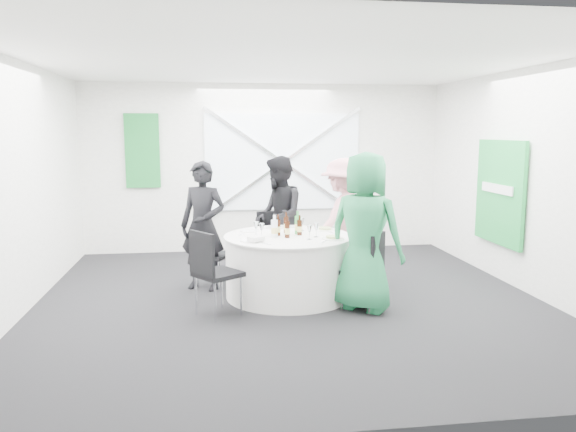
{
  "coord_description": "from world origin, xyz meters",
  "views": [
    {
      "loc": [
        -0.94,
        -6.44,
        2.02
      ],
      "look_at": [
        0.0,
        0.2,
        1.0
      ],
      "focal_mm": 35.0,
      "sensor_mm": 36.0,
      "label": 1
    }
  ],
  "objects": [
    {
      "name": "floor",
      "position": [
        0.0,
        0.0,
        0.0
      ],
      "size": [
        6.0,
        6.0,
        0.0
      ],
      "primitive_type": "plane",
      "color": "black",
      "rests_on": "ground"
    },
    {
      "name": "ceiling",
      "position": [
        0.0,
        0.0,
        2.8
      ],
      "size": [
        6.0,
        6.0,
        0.0
      ],
      "primitive_type": "plane",
      "rotation": [
        3.14,
        0.0,
        0.0
      ],
      "color": "white",
      "rests_on": "wall_back"
    },
    {
      "name": "wall_back",
      "position": [
        0.0,
        3.0,
        1.4
      ],
      "size": [
        6.0,
        0.0,
        6.0
      ],
      "primitive_type": "plane",
      "rotation": [
        1.57,
        0.0,
        0.0
      ],
      "color": "silver",
      "rests_on": "floor"
    },
    {
      "name": "wall_front",
      "position": [
        0.0,
        -3.0,
        1.4
      ],
      "size": [
        6.0,
        0.0,
        6.0
      ],
      "primitive_type": "plane",
      "rotation": [
        -1.57,
        0.0,
        0.0
      ],
      "color": "silver",
      "rests_on": "floor"
    },
    {
      "name": "wall_left",
      "position": [
        -3.0,
        0.0,
        1.4
      ],
      "size": [
        0.0,
        6.0,
        6.0
      ],
      "primitive_type": "plane",
      "rotation": [
        1.57,
        0.0,
        1.57
      ],
      "color": "silver",
      "rests_on": "floor"
    },
    {
      "name": "wall_right",
      "position": [
        3.0,
        0.0,
        1.4
      ],
      "size": [
        0.0,
        6.0,
        6.0
      ],
      "primitive_type": "plane",
      "rotation": [
        1.57,
        0.0,
        -1.57
      ],
      "color": "silver",
      "rests_on": "floor"
    },
    {
      "name": "window_panel",
      "position": [
        0.3,
        2.96,
        1.5
      ],
      "size": [
        2.6,
        0.03,
        1.6
      ],
      "primitive_type": "cube",
      "color": "white",
      "rests_on": "wall_back"
    },
    {
      "name": "window_brace_a",
      "position": [
        0.3,
        2.92,
        1.5
      ],
      "size": [
        2.63,
        0.05,
        1.84
      ],
      "primitive_type": "cube",
      "rotation": [
        0.0,
        0.97,
        0.0
      ],
      "color": "silver",
      "rests_on": "window_panel"
    },
    {
      "name": "window_brace_b",
      "position": [
        0.3,
        2.92,
        1.5
      ],
      "size": [
        2.63,
        0.05,
        1.84
      ],
      "primitive_type": "cube",
      "rotation": [
        0.0,
        -0.97,
        0.0
      ],
      "color": "silver",
      "rests_on": "window_panel"
    },
    {
      "name": "green_banner",
      "position": [
        -2.0,
        2.95,
        1.7
      ],
      "size": [
        0.55,
        0.04,
        1.2
      ],
      "primitive_type": "cube",
      "color": "#167234",
      "rests_on": "wall_back"
    },
    {
      "name": "green_sign",
      "position": [
        2.94,
        0.6,
        1.2
      ],
      "size": [
        0.05,
        1.2,
        1.4
      ],
      "primitive_type": "cube",
      "color": "green",
      "rests_on": "wall_right"
    },
    {
      "name": "banquet_table",
      "position": [
        0.0,
        0.2,
        0.38
      ],
      "size": [
        1.56,
        1.56,
        0.76
      ],
      "color": "silver",
      "rests_on": "floor"
    },
    {
      "name": "chair_back",
      "position": [
        -0.08,
        1.28,
        0.52
      ],
      "size": [
        0.43,
        0.44,
        0.89
      ],
      "rotation": [
        0.0,
        0.0,
        0.07
      ],
      "color": "black",
      "rests_on": "floor"
    },
    {
      "name": "chair_back_left",
      "position": [
        -0.96,
        0.8,
        0.5
      ],
      "size": [
        0.54,
        0.53,
        0.85
      ],
      "rotation": [
        0.0,
        0.0,
        1.01
      ],
      "color": "black",
      "rests_on": "floor"
    },
    {
      "name": "chair_back_right",
      "position": [
        0.95,
        0.65,
        0.59
      ],
      "size": [
        0.61,
        0.61,
        1.0
      ],
      "rotation": [
        0.0,
        0.0,
        -1.13
      ],
      "color": "black",
      "rests_on": "floor"
    },
    {
      "name": "chair_front_right",
      "position": [
        0.84,
        -0.42,
        0.52
      ],
      "size": [
        0.56,
        0.56,
        0.88
      ],
      "rotation": [
        0.0,
        0.0,
        4.08
      ],
      "color": "black",
      "rests_on": "floor"
    },
    {
      "name": "chair_front_left",
      "position": [
        -0.93,
        -0.47,
        0.56
      ],
      "size": [
        0.61,
        0.61,
        0.96
      ],
      "rotation": [
        0.0,
        0.0,
        2.19
      ],
      "color": "black",
      "rests_on": "floor"
    },
    {
      "name": "person_man_back_left",
      "position": [
        -1.03,
        0.67,
        0.82
      ],
      "size": [
        0.71,
        0.61,
        1.65
      ],
      "primitive_type": "imported",
      "rotation": [
        0.0,
        0.0,
        -0.43
      ],
      "color": "black",
      "rests_on": "floor"
    },
    {
      "name": "person_man_back",
      "position": [
        0.01,
        1.21,
        0.84
      ],
      "size": [
        0.46,
        0.82,
        1.68
      ],
      "primitive_type": "imported",
      "rotation": [
        0.0,
        0.0,
        -1.58
      ],
      "color": "black",
      "rests_on": "floor"
    },
    {
      "name": "person_woman_pink",
      "position": [
        0.85,
        0.86,
        0.83
      ],
      "size": [
        1.15,
        1.05,
        1.66
      ],
      "primitive_type": "imported",
      "rotation": [
        0.0,
        0.0,
        -2.48
      ],
      "color": "pink",
      "rests_on": "floor"
    },
    {
      "name": "person_woman_green",
      "position": [
        0.78,
        -0.44,
        0.9
      ],
      "size": [
        1.04,
        1.0,
        1.8
      ],
      "primitive_type": "imported",
      "rotation": [
        0.0,
        0.0,
        2.46
      ],
      "color": "#217C49",
      "rests_on": "floor"
    },
    {
      "name": "plate_back",
      "position": [
        -0.08,
        0.73,
        0.77
      ],
      "size": [
        0.26,
        0.26,
        0.01
      ],
      "color": "white",
      "rests_on": "banquet_table"
    },
    {
      "name": "plate_back_left",
      "position": [
        -0.44,
        0.56,
        0.77
      ],
      "size": [
        0.25,
        0.25,
        0.01
      ],
      "color": "white",
      "rests_on": "banquet_table"
    },
    {
      "name": "plate_back_right",
      "position": [
        0.52,
        0.48,
        0.78
      ],
      "size": [
        0.25,
        0.25,
        0.04
      ],
      "color": "white",
      "rests_on": "banquet_table"
    },
    {
      "name": "plate_front_right",
      "position": [
        0.49,
        -0.11,
        0.78
      ],
      "size": [
        0.26,
        0.26,
        0.04
      ],
      "color": "white",
      "rests_on": "banquet_table"
    },
    {
      "name": "plate_front_left",
      "position": [
        -0.48,
        -0.08,
        0.77
      ],
      "size": [
        0.24,
        0.24,
        0.01
      ],
      "color": "white",
      "rests_on": "banquet_table"
    },
    {
      "name": "napkin",
      "position": [
        -0.42,
        -0.15,
        0.8
      ],
      "size": [
        0.21,
        0.2,
        0.05
      ],
      "primitive_type": "cube",
      "rotation": [
        0.0,
        0.0,
        0.65
      ],
      "color": "silver",
      "rests_on": "plate_front_left"
    },
    {
      "name": "beer_bottle_a",
      "position": [
        -0.12,
        0.21,
        0.86
      ],
      "size": [
        0.06,
        0.06,
        0.26
      ],
      "color": "#3C190A",
      "rests_on": "banquet_table"
    },
    {
      "name": "beer_bottle_b",
      "position": [
        0.0,
        0.38,
        0.86
      ],
      "size": [
        0.06,
        0.06,
        0.26
      ],
      "color": "#3C190A",
      "rests_on": "banquet_table"
    },
    {
      "name": "beer_bottle_c",
      "position": [
        0.14,
        0.2,
        0.85
      ],
      "size": [
        0.06,
        0.06,
        0.25
      ],
      "color": "#3C190A",
      "rests_on": "banquet_table"
    },
    {
      "name": "beer_bottle_d",
      "position": [
        -0.03,
        0.06,
        0.86
      ],
      "size": [
        0.06,
        0.06,
        0.26
      ],
      "color": "#3C190A",
      "rests_on": "banquet_table"
    },
    {
      "name": "green_water_bottle",
      "position": [
        0.13,
        0.28,
        0.87
      ],
      "size": [
        0.08,
        0.08,
        0.29
      ],
      "color": "green",
      "rests_on": "banquet_table"
    },
    {
      "name": "clear_water_bottle",
      "position": [
        -0.18,
        0.11,
        0.86
      ],
      "size": [
        0.08,
        0.08,
        0.27
      ],
      "color": "white",
      "rests_on": "banquet_table"
    },
    {
      "name": "wine_glass_a",
      "position": [
        0.21,
        -0.08,
        0.88
      ],
      "size": [
        0.07,
        0.07,
        0.17
      ],
      "color": "white",
      "rests_on": "banquet_table"
    },
    {
      "name": "wine_glass_b",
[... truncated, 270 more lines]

